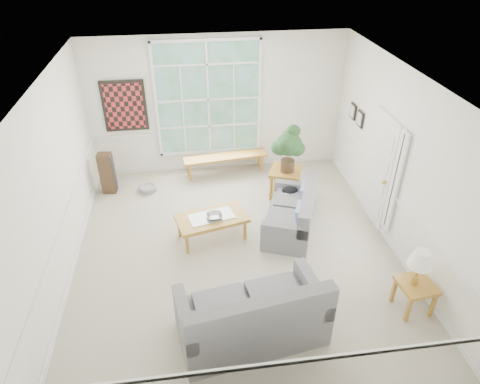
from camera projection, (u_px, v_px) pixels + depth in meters
name	position (u px, v px, depth m)	size (l,w,h in m)	color
floor	(236.00, 249.00, 7.53)	(5.50, 6.00, 0.01)	#A7A08F
ceiling	(235.00, 82.00, 5.90)	(5.50, 6.00, 0.02)	white
wall_back	(218.00, 105.00, 9.21)	(5.50, 0.02, 3.00)	white
wall_front	(274.00, 329.00, 4.22)	(5.50, 0.02, 3.00)	white
wall_left	(54.00, 188.00, 6.40)	(0.02, 6.00, 3.00)	white
wall_right	(401.00, 164.00, 7.03)	(0.02, 6.00, 3.00)	white
window_back	(208.00, 100.00, 9.07)	(2.30, 0.08, 2.40)	white
entry_door	(379.00, 170.00, 7.77)	(0.08, 0.90, 2.10)	white
door_sidelight	(395.00, 183.00, 7.19)	(0.08, 0.26, 1.90)	white
wall_art	(125.00, 106.00, 8.89)	(0.90, 0.06, 1.10)	maroon
wall_frame_near	(360.00, 119.00, 8.45)	(0.04, 0.26, 0.32)	black
wall_frame_far	(353.00, 111.00, 8.79)	(0.04, 0.26, 0.32)	black
loveseat_right	(290.00, 210.00, 7.79)	(0.80, 1.55, 0.84)	slate
loveseat_front	(251.00, 307.00, 5.71)	(1.95, 1.01, 1.06)	slate
coffee_table	(212.00, 227.00, 7.68)	(1.23, 0.67, 0.46)	#A67328
pewter_bowl	(215.00, 216.00, 7.51)	(0.34, 0.34, 0.08)	#939398
window_bench	(226.00, 165.00, 9.63)	(1.86, 0.36, 0.43)	#A67328
end_table	(285.00, 183.00, 8.80)	(0.61, 0.61, 0.61)	#A67328
houseplant	(288.00, 149.00, 8.35)	(0.56, 0.56, 0.96)	#234823
side_table	(413.00, 296.00, 6.25)	(0.49, 0.49, 0.50)	#A67328
table_lamp	(418.00, 268.00, 5.96)	(0.34, 0.34, 0.59)	white
pet_bed	(148.00, 188.00, 9.08)	(0.39, 0.39, 0.11)	gray
floor_speaker	(107.00, 173.00, 8.84)	(0.28, 0.22, 0.90)	#3E2B1B
cat	(290.00, 190.00, 8.21)	(0.31, 0.22, 0.15)	black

